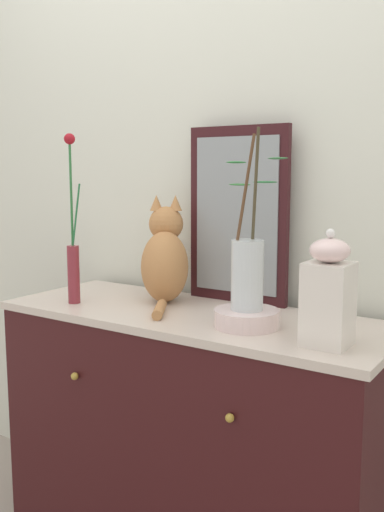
# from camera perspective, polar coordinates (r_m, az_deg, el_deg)

# --- Properties ---
(wall_back) EXTENTS (4.40, 0.08, 2.60)m
(wall_back) POSITION_cam_1_polar(r_m,az_deg,el_deg) (2.03, 4.90, 7.87)
(wall_back) COLOR silver
(wall_back) RESTS_ON ground_plane
(sideboard) EXTENTS (1.26, 0.49, 0.88)m
(sideboard) POSITION_cam_1_polar(r_m,az_deg,el_deg) (1.97, -0.00, -18.08)
(sideboard) COLOR #361113
(sideboard) RESTS_ON ground_plane
(mirror_leaning) EXTENTS (0.36, 0.03, 0.59)m
(mirror_leaning) POSITION_cam_1_polar(r_m,az_deg,el_deg) (1.93, 4.58, 4.06)
(mirror_leaning) COLOR #361518
(mirror_leaning) RESTS_ON sideboard
(cat_sitting) EXTENTS (0.27, 0.36, 0.36)m
(cat_sitting) POSITION_cam_1_polar(r_m,az_deg,el_deg) (1.95, -2.71, -0.27)
(cat_sitting) COLOR #B97E4A
(cat_sitting) RESTS_ON sideboard
(vase_slim_green) EXTENTS (0.06, 0.04, 0.56)m
(vase_slim_green) POSITION_cam_1_polar(r_m,az_deg,el_deg) (1.96, -11.76, 0.22)
(vase_slim_green) COLOR maroon
(vase_slim_green) RESTS_ON sideboard
(bowl_porcelain) EXTENTS (0.19, 0.19, 0.05)m
(bowl_porcelain) POSITION_cam_1_polar(r_m,az_deg,el_deg) (1.65, 5.46, -6.18)
(bowl_porcelain) COLOR silver
(bowl_porcelain) RESTS_ON sideboard
(vase_glass_clear) EXTENTS (0.19, 0.12, 0.51)m
(vase_glass_clear) POSITION_cam_1_polar(r_m,az_deg,el_deg) (1.62, 5.55, -1.31)
(vase_glass_clear) COLOR silver
(vase_glass_clear) RESTS_ON bowl_porcelain
(jar_lidded_porcelain) EXTENTS (0.11, 0.11, 0.30)m
(jar_lidded_porcelain) POSITION_cam_1_polar(r_m,az_deg,el_deg) (1.49, 13.43, -3.71)
(jar_lidded_porcelain) COLOR white
(jar_lidded_porcelain) RESTS_ON sideboard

